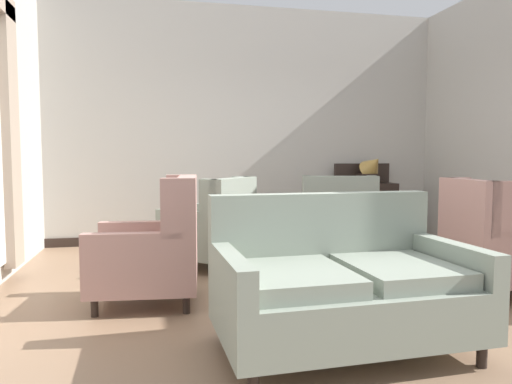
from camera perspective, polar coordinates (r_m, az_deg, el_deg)
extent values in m
plane|color=#896B51|center=(4.14, 7.45, -12.60)|extent=(8.14, 8.14, 0.00)
cube|color=#BCB7AD|center=(6.79, -0.81, 8.15)|extent=(5.79, 0.08, 3.31)
cube|color=black|center=(6.81, -0.70, -5.34)|extent=(5.63, 0.03, 0.12)
cube|color=tan|center=(5.11, -27.72, 5.96)|extent=(0.10, 0.32, 2.51)
cylinder|color=black|center=(4.29, 9.05, -5.52)|extent=(0.89, 0.89, 0.04)
cylinder|color=black|center=(4.34, 9.01, -8.42)|extent=(0.10, 0.10, 0.41)
cube|color=black|center=(4.47, 11.65, -10.91)|extent=(0.28, 0.06, 0.07)
cube|color=black|center=(4.51, 6.59, -10.73)|extent=(0.21, 0.26, 0.07)
cube|color=black|center=(4.18, 8.29, -11.94)|extent=(0.21, 0.27, 0.07)
cylinder|color=brown|center=(4.25, 8.54, -5.21)|extent=(0.08, 0.08, 0.02)
ellipsoid|color=brown|center=(4.23, 8.56, -3.66)|extent=(0.14, 0.14, 0.21)
cylinder|color=brown|center=(4.21, 8.59, -1.47)|extent=(0.07, 0.07, 0.11)
torus|color=brown|center=(4.21, 8.60, -0.69)|extent=(0.12, 0.12, 0.02)
cube|color=gray|center=(3.00, 10.79, -13.40)|extent=(1.58, 0.97, 0.31)
cube|color=gray|center=(3.25, 7.98, -4.58)|extent=(1.55, 0.19, 0.51)
cube|color=gray|center=(2.78, 4.74, -10.36)|extent=(0.64, 0.74, 0.10)
cube|color=gray|center=(3.07, 17.01, -9.15)|extent=(0.64, 0.74, 0.10)
cube|color=gray|center=(2.66, -3.01, -9.79)|extent=(0.14, 0.82, 0.21)
cube|color=gray|center=(3.26, 22.87, -7.52)|extent=(0.14, 0.82, 0.21)
cylinder|color=black|center=(2.54, -0.31, -22.18)|extent=(0.06, 0.06, 0.14)
cylinder|color=black|center=(3.12, 25.73, -17.41)|extent=(0.06, 0.06, 0.14)
cylinder|color=black|center=(3.22, -3.71, -16.29)|extent=(0.06, 0.06, 0.14)
cylinder|color=black|center=(3.70, 17.94, -13.75)|extent=(0.06, 0.06, 0.14)
cube|color=tan|center=(3.99, -13.34, -8.97)|extent=(0.91, 0.81, 0.31)
cube|color=tan|center=(3.88, -8.28, -2.48)|extent=(0.21, 0.74, 0.59)
cube|color=tan|center=(4.19, -9.40, -1.02)|extent=(0.21, 0.12, 0.45)
cube|color=tan|center=(3.57, -9.89, -1.95)|extent=(0.21, 0.12, 0.45)
cube|color=tan|center=(4.25, -13.58, -4.74)|extent=(0.75, 0.17, 0.19)
cube|color=tan|center=(3.64, -14.78, -6.28)|extent=(0.75, 0.17, 0.19)
cylinder|color=black|center=(4.36, -17.40, -10.93)|extent=(0.06, 0.06, 0.14)
cylinder|color=black|center=(3.83, -19.02, -13.12)|extent=(0.06, 0.06, 0.14)
cylinder|color=black|center=(4.29, -8.21, -11.04)|extent=(0.06, 0.06, 0.14)
cylinder|color=black|center=(3.75, -8.45, -13.33)|extent=(0.06, 0.06, 0.14)
cube|color=gray|center=(5.79, 9.72, -4.95)|extent=(1.05, 1.06, 0.27)
cube|color=gray|center=(5.38, 10.19, -1.13)|extent=(0.85, 0.36, 0.57)
cube|color=gray|center=(5.52, 13.93, -0.33)|extent=(0.15, 0.22, 0.44)
cube|color=gray|center=(5.44, 6.19, -0.30)|extent=(0.15, 0.22, 0.44)
cube|color=gray|center=(5.86, 13.32, -2.40)|extent=(0.30, 0.76, 0.23)
cube|color=gray|center=(5.78, 6.02, -2.40)|extent=(0.30, 0.76, 0.23)
cylinder|color=black|center=(6.22, 12.50, -6.29)|extent=(0.06, 0.06, 0.14)
cylinder|color=black|center=(6.15, 6.15, -6.33)|extent=(0.06, 0.06, 0.14)
cylinder|color=black|center=(5.54, 13.64, -7.61)|extent=(0.06, 0.06, 0.14)
cylinder|color=black|center=(5.46, 6.49, -7.69)|extent=(0.06, 0.06, 0.14)
cube|color=gray|center=(5.15, -5.86, -5.89)|extent=(1.11, 1.10, 0.31)
cube|color=gray|center=(4.92, -2.64, -1.39)|extent=(0.59, 0.69, 0.54)
cube|color=gray|center=(5.25, -1.73, -0.32)|extent=(0.22, 0.20, 0.41)
cube|color=gray|center=(4.68, -5.61, -0.92)|extent=(0.22, 0.20, 0.41)
cube|color=gray|center=(5.42, -4.43, -2.62)|extent=(0.61, 0.52, 0.21)
cube|color=gray|center=(4.86, -8.50, -3.45)|extent=(0.61, 0.52, 0.21)
cylinder|color=black|center=(5.61, -6.95, -7.36)|extent=(0.06, 0.06, 0.14)
cylinder|color=black|center=(5.13, -10.75, -8.53)|extent=(0.06, 0.06, 0.14)
cylinder|color=black|center=(5.30, -1.09, -8.03)|extent=(0.06, 0.06, 0.14)
cylinder|color=black|center=(4.78, -4.53, -9.42)|extent=(0.06, 0.06, 0.14)
cube|color=tan|center=(4.69, 28.12, -7.53)|extent=(0.98, 0.85, 0.28)
cube|color=tan|center=(4.43, 24.25, -2.37)|extent=(0.23, 0.76, 0.59)
cube|color=tan|center=(4.19, 27.56, -1.86)|extent=(0.21, 0.12, 0.45)
cube|color=tan|center=(4.75, 23.28, -1.06)|extent=(0.21, 0.12, 0.45)
cube|color=tan|center=(4.95, 26.61, -4.14)|extent=(0.80, 0.19, 0.18)
cylinder|color=black|center=(4.30, 26.08, -11.39)|extent=(0.06, 0.06, 0.14)
cylinder|color=black|center=(4.80, 22.34, -9.67)|extent=(0.06, 0.06, 0.14)
cylinder|color=black|center=(5.59, 11.57, -1.58)|extent=(0.60, 0.60, 0.03)
cylinder|color=black|center=(5.63, 11.52, -4.88)|extent=(0.07, 0.07, 0.62)
cylinder|color=black|center=(5.69, 11.47, -7.78)|extent=(0.39, 0.39, 0.04)
cube|color=black|center=(7.06, 13.19, -1.85)|extent=(0.87, 0.35, 0.72)
cube|color=black|center=(7.16, 12.73, 2.26)|extent=(0.87, 0.04, 0.29)
cube|color=black|center=(6.85, 10.67, -5.45)|extent=(0.06, 0.06, 0.10)
cube|color=black|center=(7.18, 16.33, -5.10)|extent=(0.06, 0.06, 0.10)
cube|color=black|center=(7.07, 9.89, -5.13)|extent=(0.06, 0.06, 0.10)
cube|color=black|center=(7.39, 15.41, -4.81)|extent=(0.06, 0.06, 0.10)
cube|color=black|center=(7.01, 13.32, 1.61)|extent=(0.24, 0.24, 0.14)
cone|color=#B28942|center=(6.96, 14.08, 3.28)|extent=(0.37, 0.45, 0.41)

